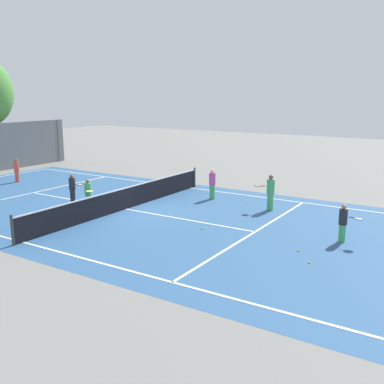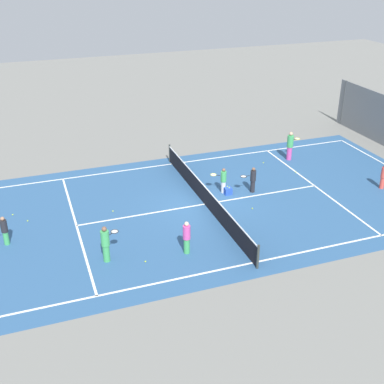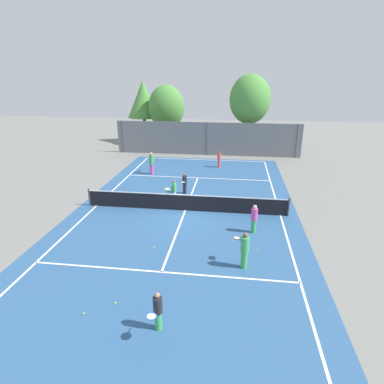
{
  "view_description": "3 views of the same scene",
  "coord_description": "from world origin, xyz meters",
  "px_view_note": "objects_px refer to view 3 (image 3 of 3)",
  "views": [
    {
      "loc": [
        -15.0,
        -13.06,
        5.13
      ],
      "look_at": [
        0.74,
        -3.1,
        1.03
      ],
      "focal_mm": 41.85,
      "sensor_mm": 36.0,
      "label": 1
    },
    {
      "loc": [
        20.44,
        -7.99,
        11.53
      ],
      "look_at": [
        1.03,
        -1.05,
        1.35
      ],
      "focal_mm": 45.96,
      "sensor_mm": 36.0,
      "label": 2
    },
    {
      "loc": [
        2.74,
        -17.47,
        7.66
      ],
      "look_at": [
        0.48,
        -0.56,
        1.39
      ],
      "focal_mm": 30.44,
      "sensor_mm": 36.0,
      "label": 3
    }
  ],
  "objects_px": {
    "player_0": "(151,163)",
    "tennis_ball_6": "(257,250)",
    "tennis_ball_7": "(173,177)",
    "tennis_ball_9": "(240,164)",
    "player_6": "(219,159)",
    "tennis_ball_2": "(146,180)",
    "player_2": "(158,311)",
    "ball_crate": "(178,198)",
    "tennis_ball_5": "(115,303)",
    "tennis_ball_3": "(210,199)",
    "player_1": "(244,250)",
    "player_4": "(254,218)",
    "tennis_ball_1": "(154,247)",
    "player_5": "(185,183)",
    "tennis_ball_0": "(84,314)",
    "tennis_ball_8": "(257,167)",
    "tennis_ball_4": "(186,208)",
    "player_3": "(174,190)"
  },
  "relations": [
    {
      "from": "player_0",
      "to": "tennis_ball_6",
      "type": "bearing_deg",
      "value": -55.12
    },
    {
      "from": "tennis_ball_7",
      "to": "tennis_ball_9",
      "type": "relative_size",
      "value": 1.0
    },
    {
      "from": "player_6",
      "to": "tennis_ball_2",
      "type": "xyz_separation_m",
      "value": [
        -5.25,
        -4.39,
        -0.68
      ]
    },
    {
      "from": "player_2",
      "to": "tennis_ball_7",
      "type": "relative_size",
      "value": 20.64
    },
    {
      "from": "ball_crate",
      "to": "tennis_ball_9",
      "type": "xyz_separation_m",
      "value": [
        3.98,
        9.15,
        -0.15
      ]
    },
    {
      "from": "player_6",
      "to": "tennis_ball_9",
      "type": "height_order",
      "value": "player_6"
    },
    {
      "from": "tennis_ball_5",
      "to": "tennis_ball_3",
      "type": "bearing_deg",
      "value": 76.82
    },
    {
      "from": "player_1",
      "to": "player_4",
      "type": "bearing_deg",
      "value": 80.6
    },
    {
      "from": "player_4",
      "to": "tennis_ball_6",
      "type": "xyz_separation_m",
      "value": [
        0.1,
        -1.84,
        -0.74
      ]
    },
    {
      "from": "tennis_ball_2",
      "to": "tennis_ball_3",
      "type": "xyz_separation_m",
      "value": [
        5.06,
        -3.2,
        0.0
      ]
    },
    {
      "from": "tennis_ball_1",
      "to": "tennis_ball_6",
      "type": "height_order",
      "value": "same"
    },
    {
      "from": "player_6",
      "to": "tennis_ball_7",
      "type": "bearing_deg",
      "value": -135.73
    },
    {
      "from": "player_5",
      "to": "tennis_ball_0",
      "type": "xyz_separation_m",
      "value": [
        -1.59,
        -12.03,
        -0.69
      ]
    },
    {
      "from": "tennis_ball_8",
      "to": "ball_crate",
      "type": "bearing_deg",
      "value": -122.49
    },
    {
      "from": "tennis_ball_6",
      "to": "tennis_ball_7",
      "type": "relative_size",
      "value": 1.0
    },
    {
      "from": "player_1",
      "to": "ball_crate",
      "type": "distance_m",
      "value": 8.23
    },
    {
      "from": "tennis_ball_1",
      "to": "tennis_ball_8",
      "type": "height_order",
      "value": "same"
    },
    {
      "from": "player_0",
      "to": "tennis_ball_5",
      "type": "distance_m",
      "value": 15.72
    },
    {
      "from": "player_5",
      "to": "player_0",
      "type": "bearing_deg",
      "value": 128.87
    },
    {
      "from": "tennis_ball_4",
      "to": "tennis_ball_5",
      "type": "height_order",
      "value": "same"
    },
    {
      "from": "player_1",
      "to": "tennis_ball_6",
      "type": "distance_m",
      "value": 1.78
    },
    {
      "from": "tennis_ball_4",
      "to": "tennis_ball_7",
      "type": "xyz_separation_m",
      "value": [
        -1.88,
        6.01,
        0.0
      ]
    },
    {
      "from": "player_2",
      "to": "player_3",
      "type": "bearing_deg",
      "value": 98.0
    },
    {
      "from": "tennis_ball_4",
      "to": "player_3",
      "type": "bearing_deg",
      "value": 130.98
    },
    {
      "from": "player_5",
      "to": "tennis_ball_9",
      "type": "xyz_separation_m",
      "value": [
        3.76,
        7.85,
        -0.69
      ]
    },
    {
      "from": "tennis_ball_0",
      "to": "tennis_ball_3",
      "type": "relative_size",
      "value": 1.0
    },
    {
      "from": "tennis_ball_4",
      "to": "tennis_ball_5",
      "type": "xyz_separation_m",
      "value": [
        -1.16,
        -8.85,
        0.0
      ]
    },
    {
      "from": "tennis_ball_2",
      "to": "tennis_ball_6",
      "type": "bearing_deg",
      "value": -50.44
    },
    {
      "from": "tennis_ball_2",
      "to": "tennis_ball_0",
      "type": "bearing_deg",
      "value": -83.19
    },
    {
      "from": "player_2",
      "to": "tennis_ball_5",
      "type": "xyz_separation_m",
      "value": [
        -1.79,
        0.97,
        -0.67
      ]
    },
    {
      "from": "tennis_ball_3",
      "to": "tennis_ball_6",
      "type": "height_order",
      "value": "same"
    },
    {
      "from": "tennis_ball_1",
      "to": "tennis_ball_9",
      "type": "relative_size",
      "value": 1.0
    },
    {
      "from": "tennis_ball_0",
      "to": "tennis_ball_5",
      "type": "relative_size",
      "value": 1.0
    },
    {
      "from": "tennis_ball_4",
      "to": "tennis_ball_8",
      "type": "relative_size",
      "value": 1.0
    },
    {
      "from": "player_1",
      "to": "player_4",
      "type": "distance_m",
      "value": 3.34
    },
    {
      "from": "player_6",
      "to": "tennis_ball_0",
      "type": "height_order",
      "value": "player_6"
    },
    {
      "from": "player_4",
      "to": "tennis_ball_3",
      "type": "bearing_deg",
      "value": 120.83
    },
    {
      "from": "player_4",
      "to": "tennis_ball_5",
      "type": "distance_m",
      "value": 8.05
    },
    {
      "from": "tennis_ball_5",
      "to": "player_3",
      "type": "bearing_deg",
      "value": 88.5
    },
    {
      "from": "player_1",
      "to": "player_4",
      "type": "xyz_separation_m",
      "value": [
        0.54,
        3.29,
        -0.07
      ]
    },
    {
      "from": "tennis_ball_2",
      "to": "player_5",
      "type": "bearing_deg",
      "value": -35.63
    },
    {
      "from": "player_3",
      "to": "tennis_ball_4",
      "type": "bearing_deg",
      "value": -49.02
    },
    {
      "from": "player_6",
      "to": "ball_crate",
      "type": "xyz_separation_m",
      "value": [
        -2.16,
        -8.07,
        -0.53
      ]
    },
    {
      "from": "player_0",
      "to": "player_5",
      "type": "xyz_separation_m",
      "value": [
        3.31,
        -4.11,
        -0.18
      ]
    },
    {
      "from": "player_1",
      "to": "tennis_ball_3",
      "type": "relative_size",
      "value": 24.62
    },
    {
      "from": "ball_crate",
      "to": "tennis_ball_6",
      "type": "xyz_separation_m",
      "value": [
        4.66,
        -5.7,
        -0.15
      ]
    },
    {
      "from": "ball_crate",
      "to": "tennis_ball_3",
      "type": "bearing_deg",
      "value": 13.56
    },
    {
      "from": "player_0",
      "to": "player_1",
      "type": "bearing_deg",
      "value": -60.51
    },
    {
      "from": "tennis_ball_5",
      "to": "tennis_ball_8",
      "type": "distance_m",
      "value": 19.42
    },
    {
      "from": "tennis_ball_4",
      "to": "tennis_ball_9",
      "type": "height_order",
      "value": "same"
    }
  ]
}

